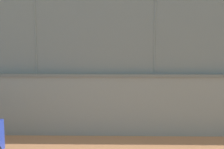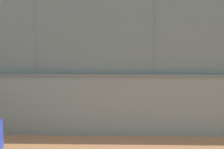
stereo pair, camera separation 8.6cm
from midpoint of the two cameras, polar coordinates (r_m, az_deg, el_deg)
ground_plane at (r=18.61m, az=2.06°, el=-1.31°), size 260.00×260.00×0.00m
perimeter_wall at (r=9.04m, az=7.70°, el=-5.36°), size 27.01×1.09×1.77m
fence_panel_on_wall at (r=8.80m, az=7.93°, el=6.96°), size 26.53×0.75×2.10m
player_near_wall_returning at (r=11.87m, az=-6.62°, el=-1.81°), size 1.27×0.77×1.64m
player_crossing_court at (r=12.88m, az=2.02°, el=-1.52°), size 0.86×0.68×1.47m
sports_ball at (r=10.46m, az=-5.21°, el=-8.32°), size 0.08×0.08×0.08m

